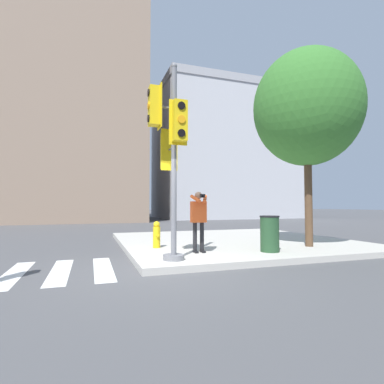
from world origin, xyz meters
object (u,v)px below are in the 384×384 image
person_photographer (199,216)px  fire_hydrant (157,235)px  traffic_signal_pole (169,145)px  trash_bin (270,234)px  street_tree (307,108)px

person_photographer → fire_hydrant: bearing=125.9°
traffic_signal_pole → trash_bin: 3.65m
street_tree → fire_hydrant: size_ratio=7.80×
street_tree → trash_bin: size_ratio=6.28×
street_tree → trash_bin: bearing=-163.4°
street_tree → trash_bin: 4.22m
traffic_signal_pole → fire_hydrant: (0.15, 2.06, -2.29)m
fire_hydrant → trash_bin: 3.25m
person_photographer → traffic_signal_pole: bearing=-141.0°
street_tree → fire_hydrant: street_tree is taller
fire_hydrant → street_tree: bearing=-15.1°
traffic_signal_pole → fire_hydrant: 3.08m
traffic_signal_pole → person_photographer: traffic_signal_pole is taller
street_tree → fire_hydrant: bearing=164.9°
fire_hydrant → traffic_signal_pole: bearing=-94.3°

